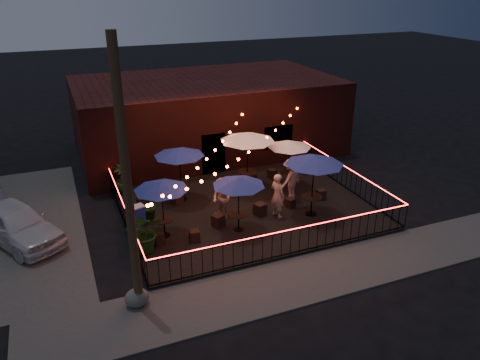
% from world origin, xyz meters
% --- Properties ---
extents(ground, '(110.00, 110.00, 0.00)m').
position_xyz_m(ground, '(0.00, 0.00, 0.00)').
color(ground, black).
rests_on(ground, ground).
extents(patio, '(10.00, 8.00, 0.15)m').
position_xyz_m(patio, '(0.00, 2.00, 0.07)').
color(patio, black).
rests_on(patio, ground).
extents(sidewalk, '(18.00, 2.50, 0.05)m').
position_xyz_m(sidewalk, '(0.00, -3.25, 0.03)').
color(sidewalk, '#454340').
rests_on(sidewalk, ground).
extents(brick_building, '(14.00, 8.00, 4.00)m').
position_xyz_m(brick_building, '(1.00, 9.99, 2.00)').
color(brick_building, '#37120F').
rests_on(brick_building, ground).
extents(utility_pole, '(0.26, 0.26, 8.00)m').
position_xyz_m(utility_pole, '(-5.40, -2.60, 4.00)').
color(utility_pole, '#3C2918').
rests_on(utility_pole, ground).
extents(fence_front, '(10.00, 0.04, 1.04)m').
position_xyz_m(fence_front, '(0.00, -2.00, 0.66)').
color(fence_front, black).
rests_on(fence_front, patio).
extents(fence_left, '(0.04, 8.00, 1.04)m').
position_xyz_m(fence_left, '(-5.00, 2.00, 0.66)').
color(fence_left, black).
rests_on(fence_left, patio).
extents(fence_right, '(0.04, 8.00, 1.04)m').
position_xyz_m(fence_right, '(5.00, 2.00, 0.66)').
color(fence_right, black).
rests_on(fence_right, patio).
extents(festoon_lights, '(10.02, 8.72, 1.32)m').
position_xyz_m(festoon_lights, '(-1.01, 1.70, 2.52)').
color(festoon_lights, '#FF4118').
rests_on(festoon_lights, ground).
extents(cafe_table_0, '(2.61, 2.61, 2.23)m').
position_xyz_m(cafe_table_0, '(-3.74, 0.99, 2.19)').
color(cafe_table_0, black).
rests_on(cafe_table_0, patio).
extents(cafe_table_1, '(2.81, 2.81, 2.38)m').
position_xyz_m(cafe_table_1, '(-2.29, 3.80, 2.33)').
color(cafe_table_1, black).
rests_on(cafe_table_1, patio).
extents(cafe_table_2, '(2.25, 2.25, 2.20)m').
position_xyz_m(cafe_table_2, '(-0.99, 0.35, 2.16)').
color(cafe_table_2, black).
rests_on(cafe_table_2, patio).
extents(cafe_table_3, '(2.90, 2.90, 2.71)m').
position_xyz_m(cafe_table_3, '(0.82, 3.75, 2.62)').
color(cafe_table_3, black).
rests_on(cafe_table_3, patio).
extents(cafe_table_4, '(3.05, 3.05, 2.58)m').
position_xyz_m(cafe_table_4, '(2.24, 0.42, 2.51)').
color(cafe_table_4, black).
rests_on(cafe_table_4, patio).
extents(cafe_table_5, '(2.60, 2.60, 2.19)m').
position_xyz_m(cafe_table_5, '(2.74, 3.40, 2.15)').
color(cafe_table_5, black).
rests_on(cafe_table_5, patio).
extents(bistro_chair_0, '(0.48, 0.48, 0.45)m').
position_xyz_m(bistro_chair_0, '(-4.10, 0.52, 0.38)').
color(bistro_chair_0, black).
rests_on(bistro_chair_0, patio).
extents(bistro_chair_1, '(0.40, 0.40, 0.42)m').
position_xyz_m(bistro_chair_1, '(-2.81, 0.21, 0.36)').
color(bistro_chair_1, black).
rests_on(bistro_chair_1, patio).
extents(bistro_chair_2, '(0.46, 0.46, 0.48)m').
position_xyz_m(bistro_chair_2, '(-4.03, 3.66, 0.39)').
color(bistro_chair_2, black).
rests_on(bistro_chair_2, patio).
extents(bistro_chair_3, '(0.58, 0.58, 0.51)m').
position_xyz_m(bistro_chair_3, '(-2.59, 3.48, 0.41)').
color(bistro_chair_3, black).
rests_on(bistro_chair_3, patio).
extents(bistro_chair_4, '(0.53, 0.53, 0.48)m').
position_xyz_m(bistro_chair_4, '(-1.62, 0.92, 0.39)').
color(bistro_chair_4, black).
rests_on(bistro_chair_4, patio).
extents(bistro_chair_5, '(0.52, 0.52, 0.50)m').
position_xyz_m(bistro_chair_5, '(0.28, 1.16, 0.40)').
color(bistro_chair_5, black).
rests_on(bistro_chair_5, patio).
extents(bistro_chair_6, '(0.46, 0.46, 0.50)m').
position_xyz_m(bistro_chair_6, '(-0.22, 3.98, 0.40)').
color(bistro_chair_6, black).
rests_on(bistro_chair_6, patio).
extents(bistro_chair_7, '(0.39, 0.39, 0.42)m').
position_xyz_m(bistro_chair_7, '(1.25, 4.20, 0.36)').
color(bistro_chair_7, black).
rests_on(bistro_chair_7, patio).
extents(bistro_chair_8, '(0.42, 0.42, 0.40)m').
position_xyz_m(bistro_chair_8, '(1.75, 1.31, 0.35)').
color(bistro_chair_8, black).
rests_on(bistro_chair_8, patio).
extents(bistro_chair_9, '(0.38, 0.38, 0.42)m').
position_xyz_m(bistro_chair_9, '(3.39, 1.53, 0.36)').
color(bistro_chair_9, black).
rests_on(bistro_chair_9, patio).
extents(bistro_chair_10, '(0.45, 0.45, 0.43)m').
position_xyz_m(bistro_chair_10, '(2.42, 4.44, 0.36)').
color(bistro_chair_10, black).
rests_on(bistro_chair_10, patio).
extents(bistro_chair_11, '(0.45, 0.45, 0.44)m').
position_xyz_m(bistro_chair_11, '(4.21, 4.31, 0.37)').
color(bistro_chair_11, black).
rests_on(bistro_chair_11, patio).
extents(patron_a, '(0.66, 0.79, 1.86)m').
position_xyz_m(patron_a, '(0.87, 0.80, 1.08)').
color(patron_a, tan).
rests_on(patron_a, patio).
extents(patron_b, '(0.94, 1.03, 1.72)m').
position_xyz_m(patron_b, '(-1.24, 1.52, 1.01)').
color(patron_b, beige).
rests_on(patron_b, patio).
extents(patron_c, '(1.38, 1.12, 1.87)m').
position_xyz_m(patron_c, '(2.12, 2.02, 1.08)').
color(patron_c, '#E1B292').
rests_on(patron_c, patio).
extents(potted_shrub_a, '(1.36, 1.19, 1.49)m').
position_xyz_m(potted_shrub_a, '(-4.60, 0.22, 0.90)').
color(potted_shrub_a, '#0C3C0F').
rests_on(potted_shrub_a, patio).
extents(potted_shrub_b, '(0.86, 0.77, 1.31)m').
position_xyz_m(potted_shrub_b, '(-3.93, 2.39, 0.80)').
color(potted_shrub_b, '#18370E').
rests_on(potted_shrub_b, patio).
extents(potted_shrub_c, '(0.94, 0.94, 1.34)m').
position_xyz_m(potted_shrub_c, '(-4.51, 5.52, 0.82)').
color(potted_shrub_c, '#0F380C').
rests_on(potted_shrub_c, patio).
extents(cooler, '(0.67, 0.55, 0.77)m').
position_xyz_m(cooler, '(-4.49, 2.31, 0.54)').
color(cooler, blue).
rests_on(cooler, patio).
extents(boulder, '(0.84, 0.72, 0.63)m').
position_xyz_m(boulder, '(-5.46, -2.54, 0.32)').
color(boulder, '#4C4C47').
rests_on(boulder, ground).
extents(car_white, '(3.75, 4.65, 1.49)m').
position_xyz_m(car_white, '(-8.83, 2.93, 0.74)').
color(car_white, silver).
rests_on(car_white, ground).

